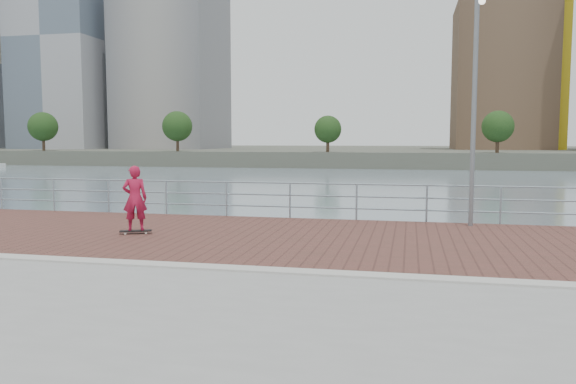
# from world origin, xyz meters

# --- Properties ---
(water) EXTENTS (400.00, 400.00, 0.00)m
(water) POSITION_xyz_m (0.00, 0.00, -2.00)
(water) COLOR slate
(water) RESTS_ON ground
(brick_lane) EXTENTS (40.00, 6.80, 0.02)m
(brick_lane) POSITION_xyz_m (0.00, 3.60, 0.01)
(brick_lane) COLOR brown
(brick_lane) RESTS_ON seawall
(curb) EXTENTS (40.00, 0.40, 0.06)m
(curb) POSITION_xyz_m (0.00, 0.00, 0.03)
(curb) COLOR #B7B5AD
(curb) RESTS_ON seawall
(far_shore) EXTENTS (320.00, 95.00, 2.50)m
(far_shore) POSITION_xyz_m (0.00, 122.50, -0.75)
(far_shore) COLOR #4C5142
(far_shore) RESTS_ON ground
(guardrail) EXTENTS (39.06, 0.06, 1.13)m
(guardrail) POSITION_xyz_m (0.00, 7.00, 0.69)
(guardrail) COLOR #8C9EA8
(guardrail) RESTS_ON brick_lane
(street_lamp) EXTENTS (0.48, 1.40, 6.61)m
(street_lamp) POSITION_xyz_m (4.27, 6.02, 4.70)
(street_lamp) COLOR slate
(street_lamp) RESTS_ON brick_lane
(skateboard) EXTENTS (0.81, 0.51, 0.09)m
(skateboard) POSITION_xyz_m (-4.28, 3.26, 0.09)
(skateboard) COLOR black
(skateboard) RESTS_ON brick_lane
(skateboarder) EXTENTS (0.72, 0.61, 1.67)m
(skateboarder) POSITION_xyz_m (-4.28, 3.26, 0.94)
(skateboarder) COLOR #B0173A
(skateboarder) RESTS_ON skateboard
(skyline) EXTENTS (233.00, 41.00, 63.55)m
(skyline) POSITION_xyz_m (27.79, 104.14, 24.89)
(skyline) COLOR #ADA38E
(skyline) RESTS_ON far_shore
(shoreline_trees) EXTENTS (145.01, 5.03, 6.70)m
(shoreline_trees) POSITION_xyz_m (4.81, 77.00, 4.47)
(shoreline_trees) COLOR #473323
(shoreline_trees) RESTS_ON far_shore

